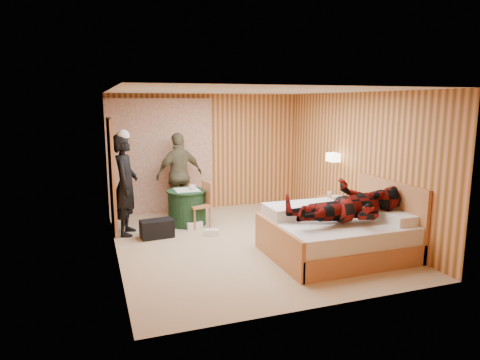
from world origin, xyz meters
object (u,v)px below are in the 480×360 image
object	(u,v)px
nightstand	(332,211)
man_on_bed	(350,195)
wall_lamp	(333,157)
chair_near	(202,201)
woman_standing	(125,185)
bed	(338,234)
duffel_bag	(157,229)
man_at_table	(180,175)
chair_far	(180,191)
round_table	(187,207)

from	to	relation	value
nightstand	man_on_bed	xyz separation A→B (m)	(-0.73, -1.62, 0.70)
wall_lamp	man_on_bed	distance (m)	1.92
wall_lamp	chair_near	distance (m)	2.61
chair_near	woman_standing	xyz separation A→B (m)	(-1.39, -0.03, 0.40)
woman_standing	wall_lamp	bearing A→B (deg)	-86.33
nightstand	chair_near	bearing A→B (deg)	161.28
bed	woman_standing	world-z (taller)	woman_standing
duffel_bag	man_at_table	xyz separation A→B (m)	(0.68, 1.28, 0.70)
bed	chair_far	bearing A→B (deg)	121.15
nightstand	chair_far	xyz separation A→B (m)	(-2.58, 1.63, 0.26)
man_at_table	duffel_bag	bearing A→B (deg)	46.40
bed	round_table	xyz separation A→B (m)	(-1.83, 2.40, 0.02)
round_table	chair_far	xyz separation A→B (m)	(0.00, 0.62, 0.20)
nightstand	chair_far	size ratio (longest dim) A/B	0.60
wall_lamp	round_table	world-z (taller)	wall_lamp
chair_near	man_on_bed	xyz separation A→B (m)	(1.61, -2.41, 0.49)
wall_lamp	nightstand	size ratio (longest dim) A/B	0.46
bed	nightstand	xyz separation A→B (m)	(0.76, 1.39, -0.04)
round_table	man_on_bed	world-z (taller)	man_on_bed
chair_far	bed	bearing A→B (deg)	-57.57
woman_standing	man_at_table	distance (m)	1.45
chair_far	woman_standing	xyz separation A→B (m)	(-1.15, -0.87, 0.35)
wall_lamp	man_at_table	distance (m)	3.08
wall_lamp	chair_far	xyz separation A→B (m)	(-2.63, 1.52, -0.76)
round_table	man_on_bed	size ratio (longest dim) A/B	0.43
round_table	duffel_bag	distance (m)	0.95
chair_near	woman_standing	size ratio (longest dim) A/B	0.48
round_table	duffel_bag	xyz separation A→B (m)	(-0.68, -0.63, -0.19)
chair_far	chair_near	xyz separation A→B (m)	(0.24, -0.84, -0.05)
nightstand	chair_near	xyz separation A→B (m)	(-2.34, 0.79, 0.21)
chair_far	woman_standing	bearing A→B (deg)	-141.56
duffel_bag	man_on_bed	distance (m)	3.33
chair_far	man_at_table	xyz separation A→B (m)	(-0.00, 0.03, 0.32)
bed	duffel_bag	xyz separation A→B (m)	(-2.51, 1.77, -0.16)
nightstand	round_table	distance (m)	2.78
nightstand	man_at_table	distance (m)	3.13
wall_lamp	man_on_bed	bearing A→B (deg)	-114.06
duffel_bag	man_on_bed	bearing A→B (deg)	-43.73
round_table	chair_far	distance (m)	0.65
chair_near	duffel_bag	bearing A→B (deg)	-76.21
bed	nightstand	distance (m)	1.58
round_table	man_on_bed	bearing A→B (deg)	-54.81
chair_far	woman_standing	distance (m)	1.48
chair_far	nightstand	bearing A→B (deg)	-30.99
chair_far	man_on_bed	xyz separation A→B (m)	(1.85, -3.25, 0.44)
duffel_bag	round_table	bearing A→B (deg)	37.60
chair_far	duffel_bag	distance (m)	1.48
round_table	woman_standing	distance (m)	1.29
wall_lamp	round_table	bearing A→B (deg)	161.10
round_table	man_on_bed	xyz separation A→B (m)	(1.86, -2.63, 0.64)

